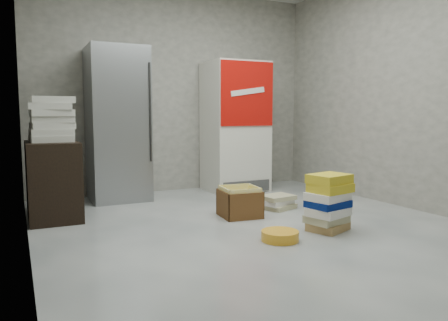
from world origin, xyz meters
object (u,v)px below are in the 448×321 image
phonebook_stack_main (328,203)px  cardboard_box (240,204)px  steel_fridge (118,124)px  wood_shelf (53,180)px  coke_cooler (235,127)px

phonebook_stack_main → cardboard_box: phonebook_stack_main is taller
steel_fridge → wood_shelf: size_ratio=2.37×
coke_cooler → wood_shelf: size_ratio=2.25×
steel_fridge → wood_shelf: steel_fridge is taller
coke_cooler → wood_shelf: 2.63m
wood_shelf → cardboard_box: 1.95m
coke_cooler → wood_shelf: bearing=-163.7°
wood_shelf → phonebook_stack_main: size_ratio=1.51×
cardboard_box → coke_cooler: bearing=70.7°
steel_fridge → wood_shelf: bearing=-138.7°
coke_cooler → wood_shelf: (-2.48, -0.72, -0.50)m
steel_fridge → coke_cooler: steel_fridge is taller
steel_fridge → cardboard_box: steel_fridge is taller
wood_shelf → cardboard_box: wood_shelf is taller
coke_cooler → cardboard_box: (-0.70, -1.49, -0.77)m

